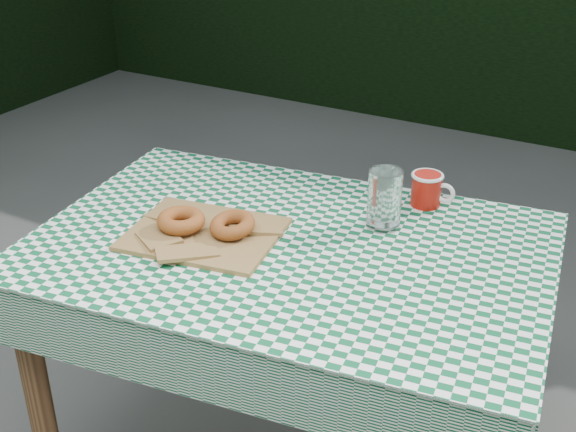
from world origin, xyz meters
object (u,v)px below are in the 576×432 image
object	(u,v)px
table	(289,377)
drinking_glass	(384,199)
coffee_mug	(426,189)
paper_bag	(204,233)

from	to	relation	value
table	drinking_glass	world-z (taller)	drinking_glass
table	coffee_mug	xyz separation A→B (m)	(0.20, 0.33, 0.42)
coffee_mug	drinking_glass	xyz separation A→B (m)	(-0.05, -0.16, 0.03)
table	paper_bag	distance (m)	0.44
paper_bag	drinking_glass	distance (m)	0.42
table	paper_bag	size ratio (longest dim) A/B	3.38
paper_bag	coffee_mug	distance (m)	0.56
table	drinking_glass	distance (m)	0.51
table	coffee_mug	bearing A→B (deg)	51.84
table	paper_bag	world-z (taller)	paper_bag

